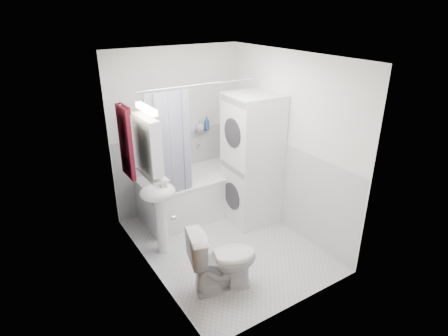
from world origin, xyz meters
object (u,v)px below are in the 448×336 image
washer_dryer (252,160)px  toilet (223,259)px  sink (159,203)px  bathtub (198,191)px

washer_dryer → toilet: washer_dryer is taller
sink → washer_dryer: washer_dryer is taller
bathtub → toilet: toilet is taller
washer_dryer → bathtub: bearing=138.7°
sink → toilet: sink is taller
bathtub → washer_dryer: washer_dryer is taller
sink → washer_dryer: size_ratio=0.56×
bathtub → sink: 1.12m
toilet → washer_dryer: bearing=-32.4°
bathtub → toilet: size_ratio=2.24×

